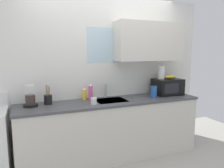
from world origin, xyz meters
The scene contains 12 objects.
kitchen_wall_assembly centered at (0.15, 0.31, 1.37)m, with size 3.53×0.42×2.50m.
counter_unit centered at (0.00, 0.00, 0.46)m, with size 2.76×0.63×0.90m.
sink_faucet centered at (-0.01, 0.24, 1.01)m, with size 0.03×0.03×0.22m, color #B2B5BA.
microwave centered at (1.04, 0.05, 1.04)m, with size 0.46×0.35×0.27m.
banana_bunch centered at (1.09, 0.05, 1.20)m, with size 0.20×0.11×0.07m, color gold.
paper_towel_roll centered at (0.94, 0.10, 1.28)m, with size 0.11×0.11×0.22m, color white.
coffee_maker centered at (-1.14, 0.11, 1.00)m, with size 0.19×0.21×0.28m.
dish_soap_bottle_pink centered at (-0.29, 0.14, 1.02)m, with size 0.06×0.06×0.25m.
dish_soap_bottle_yellow centered at (-0.37, 0.19, 0.99)m, with size 0.06×0.06×0.20m.
cereal_canister centered at (0.70, -0.05, 0.99)m, with size 0.10×0.10×0.18m, color #2659A5.
mug_white centered at (-0.33, -0.14, 0.95)m, with size 0.08×0.08×0.10m, color white.
utensil_crock centered at (-0.91, 0.12, 0.97)m, with size 0.11×0.11×0.28m.
Camera 1 is at (-1.18, -2.87, 1.62)m, focal length 33.83 mm.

